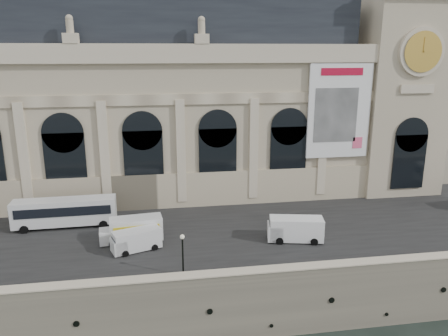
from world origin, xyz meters
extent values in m
cube|color=gray|center=(0.00, 35.00, 3.00)|extent=(160.00, 70.00, 6.00)
cube|color=#2D2D2D|center=(0.00, 14.00, 6.03)|extent=(160.00, 24.00, 0.06)
cube|color=gray|center=(0.00, 0.60, 6.55)|extent=(160.00, 1.20, 1.10)
cube|color=beige|center=(0.00, 0.60, 7.15)|extent=(160.00, 1.40, 0.12)
cube|color=#B7A68D|center=(-6.00, 31.00, 17.00)|extent=(68.00, 18.00, 22.00)
cube|color=beige|center=(-6.00, 21.85, 8.50)|extent=(68.60, 0.40, 5.00)
cube|color=beige|center=(-6.00, 21.70, 26.80)|extent=(69.00, 0.80, 2.40)
cube|color=beige|center=(-6.00, 21.85, 21.00)|extent=(68.00, 0.30, 1.40)
cube|color=#23282F|center=(-6.00, 31.00, 31.00)|extent=(64.00, 15.00, 6.00)
cube|color=beige|center=(-19.00, 21.75, 14.00)|extent=(1.20, 0.50, 14.00)
cube|color=black|center=(-14.00, 21.82, 12.50)|extent=(5.20, 0.25, 9.00)
cylinder|color=black|center=(-14.00, 21.82, 17.00)|extent=(5.20, 0.25, 5.20)
cube|color=beige|center=(-9.00, 21.75, 14.00)|extent=(1.20, 0.50, 14.00)
cube|color=black|center=(-4.00, 21.82, 12.50)|extent=(5.20, 0.25, 9.00)
cylinder|color=black|center=(-4.00, 21.82, 17.00)|extent=(5.20, 0.25, 5.20)
cube|color=beige|center=(1.00, 21.75, 14.00)|extent=(1.20, 0.50, 14.00)
cube|color=black|center=(6.00, 21.82, 12.50)|extent=(5.20, 0.25, 9.00)
cylinder|color=black|center=(6.00, 21.82, 17.00)|extent=(5.20, 0.25, 5.20)
cube|color=beige|center=(11.00, 21.75, 14.00)|extent=(1.20, 0.50, 14.00)
cube|color=black|center=(16.00, 21.82, 12.50)|extent=(5.20, 0.25, 9.00)
cylinder|color=black|center=(16.00, 21.82, 17.00)|extent=(5.20, 0.25, 5.20)
cube|color=beige|center=(21.00, 21.75, 14.00)|extent=(1.20, 0.50, 14.00)
cube|color=white|center=(23.00, 21.55, 19.00)|extent=(9.00, 0.35, 13.00)
cube|color=#AC0B27|center=(23.00, 21.35, 24.40)|extent=(6.00, 0.06, 1.00)
cube|color=gray|center=(22.50, 21.35, 18.50)|extent=(6.20, 0.06, 7.50)
cube|color=#EC537C|center=(26.00, 21.35, 14.50)|extent=(1.40, 0.06, 1.60)
cube|color=#B7A68D|center=(34.00, 28.00, 21.00)|extent=(12.00, 14.00, 30.00)
cylinder|color=beige|center=(34.00, 20.75, 27.00)|extent=(6.60, 0.50, 6.60)
cylinder|color=black|center=(34.00, 20.45, 27.00)|extent=(5.40, 0.15, 5.40)
cylinder|color=gold|center=(34.00, 20.38, 27.00)|extent=(5.50, 0.06, 5.50)
cube|color=gold|center=(34.00, 20.30, 27.90)|extent=(0.14, 0.05, 2.00)
cube|color=gold|center=(34.60, 20.30, 27.00)|extent=(1.40, 0.05, 0.14)
cube|color=black|center=(34.00, 20.85, 11.50)|extent=(5.00, 0.25, 8.00)
cube|color=silver|center=(-13.70, 17.17, 8.04)|extent=(12.27, 2.81, 3.16)
cube|color=black|center=(-19.83, 17.04, 8.34)|extent=(0.13, 2.34, 1.22)
cube|color=black|center=(-13.67, 15.86, 8.44)|extent=(11.20, 0.33, 1.12)
cube|color=black|center=(-13.73, 18.48, 8.44)|extent=(11.20, 0.33, 1.12)
cylinder|color=black|center=(-18.25, 15.80, 6.51)|extent=(1.02, 0.33, 1.02)
cylinder|color=black|center=(-18.31, 18.34, 6.51)|extent=(1.02, 0.33, 1.02)
cylinder|color=black|center=(-9.09, 16.00, 6.51)|extent=(1.02, 0.33, 1.02)
cylinder|color=black|center=(-9.15, 18.55, 6.51)|extent=(1.02, 0.33, 1.02)
cube|color=silver|center=(-4.78, 9.16, 7.27)|extent=(5.45, 3.54, 2.17)
cube|color=silver|center=(-6.70, 8.49, 6.94)|extent=(1.99, 2.34, 1.51)
cube|color=black|center=(-7.20, 8.32, 7.46)|extent=(0.61, 1.62, 0.75)
cylinder|color=black|center=(-5.99, 7.69, 6.36)|extent=(0.75, 0.46, 0.72)
cylinder|color=black|center=(-6.64, 9.56, 6.36)|extent=(0.75, 0.46, 0.72)
cylinder|color=black|center=(-2.92, 8.76, 6.36)|extent=(0.75, 0.46, 0.72)
cylinder|color=black|center=(-3.57, 10.63, 6.36)|extent=(0.75, 0.46, 0.72)
cube|color=white|center=(13.11, 8.75, 7.50)|extent=(6.36, 3.53, 2.56)
cube|color=white|center=(10.76, 9.24, 7.11)|extent=(2.13, 2.63, 1.78)
cube|color=black|center=(10.15, 9.37, 7.73)|extent=(0.47, 1.97, 0.89)
cylinder|color=black|center=(10.99, 8.00, 6.42)|extent=(0.89, 0.45, 0.85)
cylinder|color=black|center=(11.47, 10.29, 6.42)|extent=(0.89, 0.45, 0.85)
cylinder|color=black|center=(14.76, 7.21, 6.42)|extent=(0.89, 0.45, 0.85)
cylinder|color=black|center=(15.24, 9.50, 6.42)|extent=(0.89, 0.45, 0.85)
cube|color=silver|center=(-4.94, 11.66, 7.51)|extent=(6.05, 2.84, 2.63)
cube|color=yellow|center=(-4.82, 10.52, 7.51)|extent=(5.05, 0.58, 1.56)
cube|color=#AC0B27|center=(-4.82, 10.52, 7.51)|extent=(2.92, 0.34, 0.59)
cube|color=silver|center=(-8.24, 11.32, 6.93)|extent=(1.77, 2.30, 1.46)
cylinder|color=black|center=(-7.54, 10.27, 6.39)|extent=(0.80, 0.35, 0.78)
cylinder|color=black|center=(-7.77, 12.50, 6.39)|extent=(0.80, 0.35, 0.78)
cylinder|color=black|center=(-2.69, 10.77, 6.39)|extent=(0.80, 0.35, 0.78)
cylinder|color=black|center=(-2.92, 13.00, 6.39)|extent=(0.80, 0.35, 0.78)
cylinder|color=black|center=(-0.23, 2.60, 6.20)|extent=(0.44, 0.44, 0.40)
cylinder|color=black|center=(-0.23, 2.60, 8.02)|extent=(0.16, 0.16, 4.04)
sphere|color=beige|center=(-0.23, 2.60, 10.14)|extent=(0.44, 0.44, 0.44)
camera|label=1|loc=(-2.39, -35.62, 27.13)|focal=35.00mm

